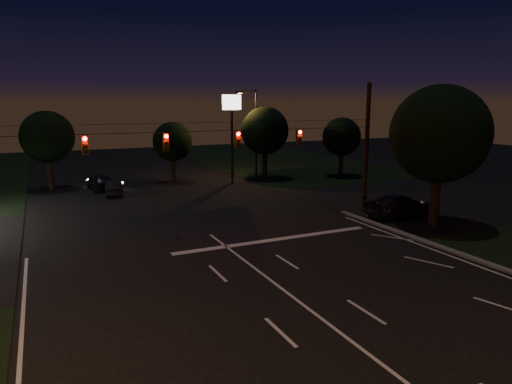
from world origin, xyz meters
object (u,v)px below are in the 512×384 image
car_oncoming_a (100,182)px  car_oncoming_b (114,188)px  tree_right_near (438,135)px  car_cross (402,207)px  utility_pole_right (364,211)px

car_oncoming_a → car_oncoming_b: size_ratio=1.16×
car_oncoming_a → car_oncoming_b: bearing=97.3°
tree_right_near → car_oncoming_a: 28.09m
car_oncoming_a → car_cross: (17.13, -19.19, 0.04)m
car_oncoming_a → car_cross: 25.72m
car_oncoming_a → car_oncoming_b: car_oncoming_a is taller
tree_right_near → car_oncoming_b: 25.53m
utility_pole_right → car_cross: 2.99m
car_oncoming_a → car_oncoming_b: (0.77, -2.80, -0.12)m
utility_pole_right → car_oncoming_b: utility_pole_right is taller
car_oncoming_a → car_cross: size_ratio=0.81×
tree_right_near → car_oncoming_a: tree_right_near is taller
car_oncoming_b → car_cross: (16.36, -16.38, 0.16)m
tree_right_near → car_oncoming_b: tree_right_near is taller
utility_pole_right → car_oncoming_a: 23.04m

